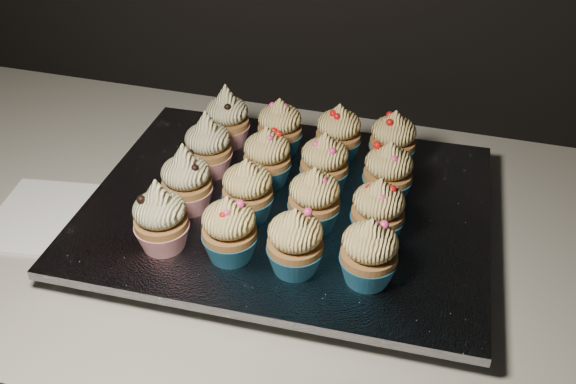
# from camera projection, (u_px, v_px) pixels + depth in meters

# --- Properties ---
(worktop) EXTENTS (2.44, 0.64, 0.04)m
(worktop) POSITION_uv_depth(u_px,v_px,m) (413.00, 259.00, 0.81)
(worktop) COLOR beige
(worktop) RESTS_ON cabinet
(napkin) EXTENTS (0.17, 0.17, 0.00)m
(napkin) POSITION_uv_depth(u_px,v_px,m) (51.00, 217.00, 0.84)
(napkin) COLOR white
(napkin) RESTS_ON worktop
(baking_tray) EXTENTS (0.48, 0.37, 0.02)m
(baking_tray) POSITION_uv_depth(u_px,v_px,m) (288.00, 216.00, 0.83)
(baking_tray) COLOR black
(baking_tray) RESTS_ON worktop
(foil_lining) EXTENTS (0.52, 0.41, 0.01)m
(foil_lining) POSITION_uv_depth(u_px,v_px,m) (288.00, 206.00, 0.82)
(foil_lining) COLOR silver
(foil_lining) RESTS_ON baking_tray
(cupcake_0) EXTENTS (0.06, 0.06, 0.10)m
(cupcake_0) POSITION_uv_depth(u_px,v_px,m) (161.00, 219.00, 0.73)
(cupcake_0) COLOR red
(cupcake_0) RESTS_ON foil_lining
(cupcake_1) EXTENTS (0.06, 0.06, 0.08)m
(cupcake_1) POSITION_uv_depth(u_px,v_px,m) (229.00, 230.00, 0.71)
(cupcake_1) COLOR #1B5D81
(cupcake_1) RESTS_ON foil_lining
(cupcake_2) EXTENTS (0.06, 0.06, 0.08)m
(cupcake_2) POSITION_uv_depth(u_px,v_px,m) (295.00, 242.00, 0.69)
(cupcake_2) COLOR #1B5D81
(cupcake_2) RESTS_ON foil_lining
(cupcake_3) EXTENTS (0.06, 0.06, 0.08)m
(cupcake_3) POSITION_uv_depth(u_px,v_px,m) (369.00, 253.00, 0.68)
(cupcake_3) COLOR #1B5D81
(cupcake_3) RESTS_ON foil_lining
(cupcake_4) EXTENTS (0.06, 0.06, 0.10)m
(cupcake_4) POSITION_uv_depth(u_px,v_px,m) (186.00, 181.00, 0.78)
(cupcake_4) COLOR red
(cupcake_4) RESTS_ON foil_lining
(cupcake_5) EXTENTS (0.06, 0.06, 0.08)m
(cupcake_5) POSITION_uv_depth(u_px,v_px,m) (248.00, 191.00, 0.77)
(cupcake_5) COLOR #1B5D81
(cupcake_5) RESTS_ON foil_lining
(cupcake_6) EXTENTS (0.06, 0.06, 0.08)m
(cupcake_6) POSITION_uv_depth(u_px,v_px,m) (314.00, 200.00, 0.76)
(cupcake_6) COLOR #1B5D81
(cupcake_6) RESTS_ON foil_lining
(cupcake_7) EXTENTS (0.06, 0.06, 0.08)m
(cupcake_7) POSITION_uv_depth(u_px,v_px,m) (378.00, 211.00, 0.74)
(cupcake_7) COLOR #1B5D81
(cupcake_7) RESTS_ON foil_lining
(cupcake_8) EXTENTS (0.06, 0.06, 0.10)m
(cupcake_8) POSITION_uv_depth(u_px,v_px,m) (208.00, 147.00, 0.85)
(cupcake_8) COLOR red
(cupcake_8) RESTS_ON foil_lining
(cupcake_9) EXTENTS (0.06, 0.06, 0.08)m
(cupcake_9) POSITION_uv_depth(u_px,v_px,m) (267.00, 158.00, 0.83)
(cupcake_9) COLOR #1B5D81
(cupcake_9) RESTS_ON foil_lining
(cupcake_10) EXTENTS (0.06, 0.06, 0.08)m
(cupcake_10) POSITION_uv_depth(u_px,v_px,m) (324.00, 164.00, 0.82)
(cupcake_10) COLOR #1B5D81
(cupcake_10) RESTS_ON foil_lining
(cupcake_11) EXTENTS (0.06, 0.06, 0.08)m
(cupcake_11) POSITION_uv_depth(u_px,v_px,m) (388.00, 173.00, 0.80)
(cupcake_11) COLOR #1B5D81
(cupcake_11) RESTS_ON foil_lining
(cupcake_12) EXTENTS (0.06, 0.06, 0.10)m
(cupcake_12) POSITION_uv_depth(u_px,v_px,m) (227.00, 119.00, 0.91)
(cupcake_12) COLOR red
(cupcake_12) RESTS_ON foil_lining
(cupcake_13) EXTENTS (0.06, 0.06, 0.08)m
(cupcake_13) POSITION_uv_depth(u_px,v_px,m) (280.00, 128.00, 0.89)
(cupcake_13) COLOR #1B5D81
(cupcake_13) RESTS_ON foil_lining
(cupcake_14) EXTENTS (0.06, 0.06, 0.08)m
(cupcake_14) POSITION_uv_depth(u_px,v_px,m) (338.00, 134.00, 0.88)
(cupcake_14) COLOR #1B5D81
(cupcake_14) RESTS_ON foil_lining
(cupcake_15) EXTENTS (0.06, 0.06, 0.08)m
(cupcake_15) POSITION_uv_depth(u_px,v_px,m) (393.00, 141.00, 0.86)
(cupcake_15) COLOR #1B5D81
(cupcake_15) RESTS_ON foil_lining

